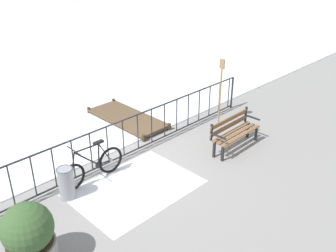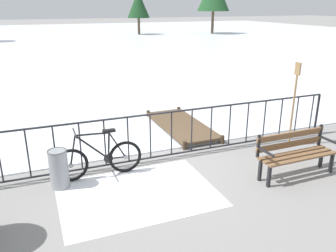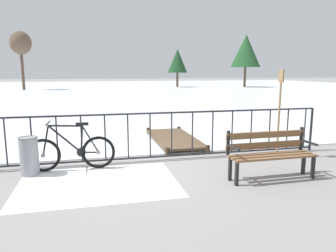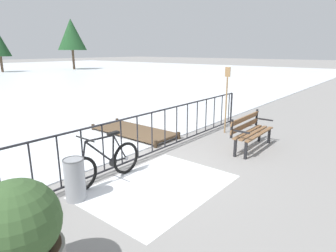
{
  "view_description": "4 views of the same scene",
  "coord_description": "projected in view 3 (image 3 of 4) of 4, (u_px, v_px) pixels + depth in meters",
  "views": [
    {
      "loc": [
        -5.12,
        -6.7,
        5.05
      ],
      "look_at": [
        0.86,
        -0.72,
        0.85
      ],
      "focal_mm": 40.85,
      "sensor_mm": 36.0,
      "label": 1
    },
    {
      "loc": [
        -2.17,
        -6.4,
        3.18
      ],
      "look_at": [
        0.2,
        -0.5,
        0.94
      ],
      "focal_mm": 36.97,
      "sensor_mm": 36.0,
      "label": 2
    },
    {
      "loc": [
        -0.7,
        -6.61,
        1.94
      ],
      "look_at": [
        0.76,
        -0.51,
        0.85
      ],
      "focal_mm": 33.74,
      "sensor_mm": 36.0,
      "label": 3
    },
    {
      "loc": [
        -4.32,
        -4.41,
        2.45
      ],
      "look_at": [
        0.46,
        -0.51,
        0.82
      ],
      "focal_mm": 30.68,
      "sensor_mm": 36.0,
      "label": 4
    }
  ],
  "objects": [
    {
      "name": "ground_plane",
      "position": [
        129.0,
        162.0,
        6.83
      ],
      "size": [
        160.0,
        160.0,
        0.0
      ],
      "primitive_type": "plane",
      "color": "gray"
    },
    {
      "name": "frozen_pond",
      "position": [
        99.0,
        89.0,
        34.04
      ],
      "size": [
        80.0,
        56.0,
        0.03
      ],
      "primitive_type": "cube",
      "color": "silver",
      "rests_on": "ground"
    },
    {
      "name": "snow_patch",
      "position": [
        99.0,
        183.0,
        5.52
      ],
      "size": [
        2.73,
        1.95,
        0.01
      ],
      "primitive_type": "cube",
      "color": "white",
      "rests_on": "ground"
    },
    {
      "name": "railing_fence",
      "position": [
        128.0,
        137.0,
        6.73
      ],
      "size": [
        9.06,
        0.06,
        1.07
      ],
      "color": "#232328",
      "rests_on": "ground"
    },
    {
      "name": "bicycle_near_railing",
      "position": [
        72.0,
        152.0,
        6.22
      ],
      "size": [
        1.71,
        0.52,
        0.97
      ],
      "color": "black",
      "rests_on": "ground"
    },
    {
      "name": "park_bench",
      "position": [
        270.0,
        151.0,
        5.74
      ],
      "size": [
        1.61,
        0.5,
        0.89
      ],
      "color": "brown",
      "rests_on": "ground"
    },
    {
      "name": "trash_bin",
      "position": [
        29.0,
        156.0,
        5.92
      ],
      "size": [
        0.35,
        0.35,
        0.73
      ],
      "color": "gray",
      "rests_on": "ground"
    },
    {
      "name": "oar_upright",
      "position": [
        279.0,
        108.0,
        6.99
      ],
      "size": [
        0.04,
        0.16,
        1.98
      ],
      "color": "#937047",
      "rests_on": "ground"
    },
    {
      "name": "wooden_dock",
      "position": [
        174.0,
        138.0,
        8.68
      ],
      "size": [
        1.1,
        2.73,
        0.2
      ],
      "color": "brown",
      "rests_on": "ground"
    },
    {
      "name": "tree_far_west",
      "position": [
        21.0,
        44.0,
        32.36
      ],
      "size": [
        2.15,
        2.15,
        6.01
      ],
      "color": "brown",
      "rests_on": "ground"
    },
    {
      "name": "tree_west_mid",
      "position": [
        246.0,
        51.0,
        38.29
      ],
      "size": [
        3.58,
        3.58,
        6.33
      ],
      "color": "brown",
      "rests_on": "ground"
    },
    {
      "name": "tree_centre",
      "position": [
        177.0,
        61.0,
        38.53
      ],
      "size": [
        2.42,
        2.42,
        4.64
      ],
      "color": "brown",
      "rests_on": "ground"
    }
  ]
}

